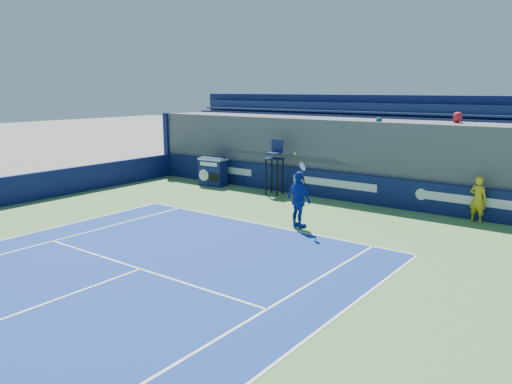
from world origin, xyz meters
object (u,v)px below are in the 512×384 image
Objects in this scene: umpire_chair at (275,161)px; match_clock at (213,171)px; ball_person at (478,199)px; tennis_player at (299,200)px.

match_clock is at bearing -178.61° from umpire_chair.
tennis_player reaches higher than ball_person.
tennis_player reaches higher than umpire_chair.
match_clock is 0.54× the size of tennis_player.
ball_person is at bearing 2.27° from match_clock.
umpire_chair is (3.62, 0.09, 0.79)m from match_clock.
ball_person is 1.19× the size of match_clock.
match_clock is 0.56× the size of umpire_chair.
umpire_chair reaches higher than match_clock.
umpire_chair is (-8.51, -0.39, 0.68)m from ball_person.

